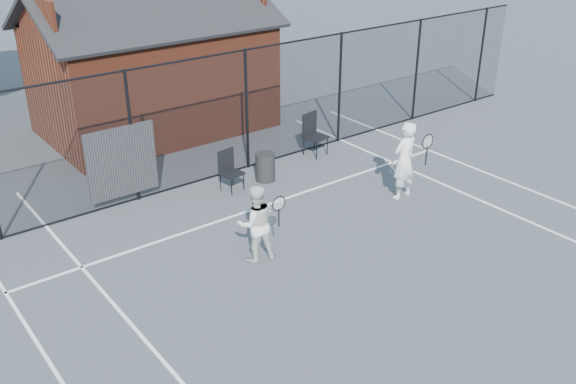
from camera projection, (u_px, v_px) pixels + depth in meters
ground at (353, 265)px, 12.05m from camera, size 80.00×80.00×0.00m
court_lines at (405, 297)px, 11.10m from camera, size 11.02×18.00×0.01m
fence at (200, 123)px, 14.84m from camera, size 22.04×3.00×3.00m
clubhouse at (153, 74)px, 18.07m from camera, size 6.50×4.36×4.19m
player_front at (404, 160)px, 14.26m from camera, size 0.82×0.62×1.80m
player_back at (256, 223)px, 11.90m from camera, size 0.90×0.78×1.54m
chair_left at (232, 172)px, 14.75m from camera, size 0.53×0.54×0.95m
chair_right at (316, 135)px, 16.67m from camera, size 0.62×0.64×1.09m
waste_bin at (265, 167)px, 15.32m from camera, size 0.48×0.48×0.69m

